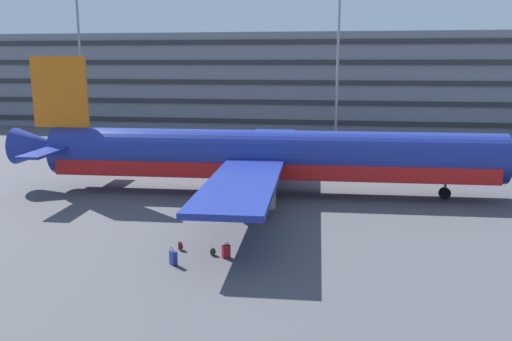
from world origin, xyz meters
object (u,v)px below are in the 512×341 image
at_px(backpack_large, 213,252).
at_px(suitcase_scuffed, 226,251).
at_px(backpack_red, 181,246).
at_px(suitcase_laid_flat, 173,258).
at_px(airliner, 266,157).

bearing_deg(backpack_large, suitcase_scuffed, -18.13).
relative_size(suitcase_scuffed, backpack_red, 1.57).
distance_m(suitcase_laid_flat, backpack_large, 2.44).
bearing_deg(suitcase_scuffed, suitcase_laid_flat, -150.31).
relative_size(suitcase_scuffed, suitcase_laid_flat, 0.90).
bearing_deg(backpack_red, suitcase_laid_flat, -82.83).
bearing_deg(airliner, backpack_large, -93.89).
xyz_separation_m(suitcase_scuffed, backpack_large, (-0.81, 0.27, -0.18)).
relative_size(suitcase_laid_flat, backpack_large, 2.03).
relative_size(backpack_large, backpack_red, 0.86).
height_order(airliner, suitcase_scuffed, airliner).
bearing_deg(suitcase_laid_flat, backpack_red, 97.17).
height_order(suitcase_laid_flat, backpack_large, suitcase_laid_flat).
bearing_deg(airliner, backpack_red, -102.16).
bearing_deg(suitcase_laid_flat, backpack_large, 44.76).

